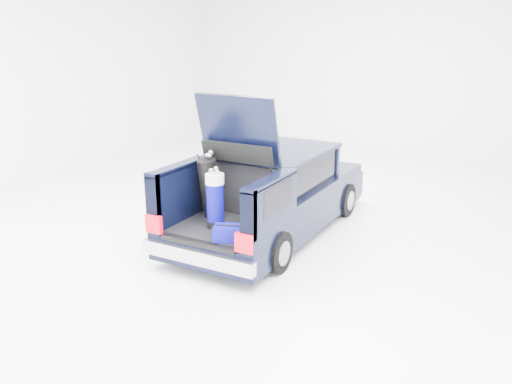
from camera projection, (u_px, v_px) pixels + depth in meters
The scene contains 6 objects.
ground at pixel (270, 232), 9.33m from camera, with size 14.00×14.00×0.00m, color white.
car at pixel (273, 194), 9.22m from camera, with size 1.87×4.65×2.47m.
red_suitcase at pixel (265, 208), 7.95m from camera, with size 0.34×0.26×0.52m.
black_golf_bag at pixel (210, 188), 8.16m from camera, with size 0.37×0.45×1.03m.
blue_golf_bag at pixel (215, 200), 7.77m from camera, with size 0.33×0.33×0.90m.
blue_duffel at pixel (230, 233), 7.36m from camera, with size 0.50×0.41×0.22m.
Camera 1 is at (4.00, -7.75, 3.38)m, focal length 38.00 mm.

